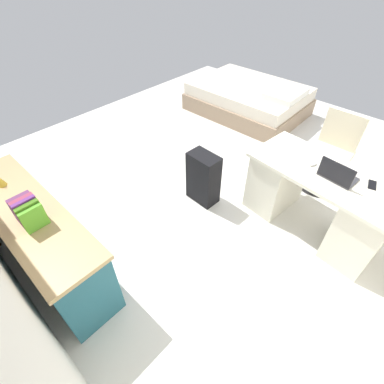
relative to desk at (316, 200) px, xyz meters
name	(u,v)px	position (x,y,z in m)	size (l,w,h in m)	color
ground_plane	(232,180)	(1.07, -0.05, -0.39)	(6.20, 6.20, 0.00)	silver
desk	(316,200)	(0.00, 0.00, 0.00)	(1.50, 0.80, 0.75)	silver
office_chair	(329,156)	(0.22, -0.79, 0.03)	(0.52, 0.52, 0.94)	black
credenza	(41,238)	(1.60, 2.17, -0.02)	(1.80, 0.48, 0.75)	#235B6B
bed	(249,99)	(2.06, -1.80, -0.15)	(1.93, 1.44, 0.58)	gray
suitcase_black	(203,178)	(1.13, 0.47, -0.07)	(0.36, 0.22, 0.64)	black
laptop	(337,175)	(-0.09, 0.05, 0.41)	(0.33, 0.25, 0.21)	#333338
computer_mouse	(313,163)	(0.16, -0.02, 0.37)	(0.06, 0.10, 0.03)	white
cell_phone_near_laptop	(372,185)	(-0.37, -0.09, 0.36)	(0.07, 0.14, 0.01)	black
book_row	(28,211)	(1.42, 2.17, 0.47)	(0.24, 0.17, 0.23)	#5AB02D
figurine_small	(0,180)	(2.05, 2.17, 0.41)	(0.08, 0.08, 0.11)	gold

